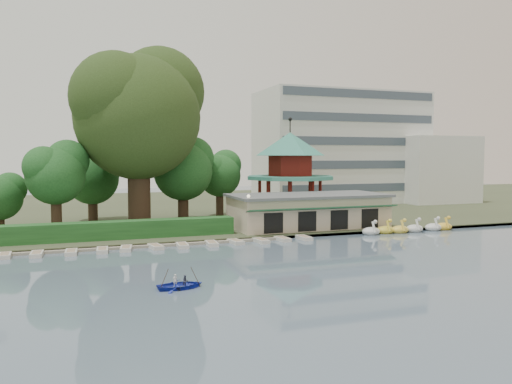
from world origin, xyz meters
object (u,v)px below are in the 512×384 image
boathouse (308,210)px  pavilion (290,166)px  dock (121,247)px  rowboat_with_passengers (180,282)px  big_tree (139,108)px

boathouse → pavilion: size_ratio=1.38×
dock → pavilion: size_ratio=2.52×
dock → boathouse: bearing=12.2°
pavilion → rowboat_with_passengers: (-21.49, -31.20, -7.04)m
boathouse → dock: bearing=-167.8°
big_tree → boathouse: bearing=-18.4°
boathouse → big_tree: bearing=161.6°
pavilion → rowboat_with_passengers: 38.53m
boathouse → big_tree: big_tree is taller
pavilion → dock: bearing=-148.3°
big_tree → rowboat_with_passengers: bearing=-91.4°
pavilion → big_tree: 22.23m
dock → pavilion: (24.00, 14.80, 7.36)m
boathouse → pavilion: 11.43m
pavilion → boathouse: bearing=-101.3°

